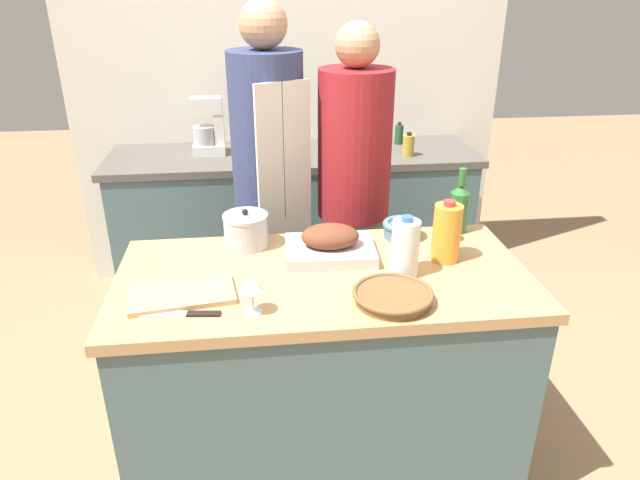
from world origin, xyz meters
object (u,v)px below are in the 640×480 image
object	(u,v)px
stock_pot	(246,230)
person_cook_aproned	(270,180)
mixing_bowl	(402,228)
juice_jug	(447,233)
wicker_basket	(393,296)
roasting_pan	(330,244)
wine_bottle_green	(459,207)
stand_mixer	(208,131)
condiment_bottle_short	(408,145)
condiment_bottle_extra	(399,134)
knife_chef	(180,314)
milk_jug	(405,248)
wine_glass_right	(449,218)
wine_glass_left	(252,285)
cutting_board	(182,295)
condiment_bottle_tall	(331,130)
person_cook_guest	(354,189)

from	to	relation	value
stock_pot	person_cook_aproned	xyz separation A→B (m)	(0.11, 0.49, 0.03)
mixing_bowl	juice_jug	distance (m)	0.25
wicker_basket	stock_pot	size ratio (longest dim) A/B	1.51
stock_pot	person_cook_aproned	size ratio (longest dim) A/B	0.10
stock_pot	mixing_bowl	bearing A→B (deg)	0.64
roasting_pan	person_cook_aproned	distance (m)	0.65
wine_bottle_green	stand_mixer	xyz separation A→B (m)	(-1.06, 1.17, 0.05)
wicker_basket	condiment_bottle_short	bearing A→B (deg)	73.66
stock_pot	stand_mixer	bearing A→B (deg)	99.74
condiment_bottle_extra	person_cook_aproned	xyz separation A→B (m)	(-0.81, -0.80, 0.01)
knife_chef	wicker_basket	bearing A→B (deg)	0.09
roasting_pan	milk_jug	bearing A→B (deg)	-35.55
juice_jug	wine_glass_right	size ratio (longest dim) A/B	1.80
wicker_basket	mixing_bowl	xyz separation A→B (m)	(0.15, 0.49, 0.02)
milk_jug	wine_bottle_green	world-z (taller)	wine_bottle_green
condiment_bottle_short	person_cook_aproned	world-z (taller)	person_cook_aproned
wine_glass_right	condiment_bottle_extra	xyz separation A→B (m)	(0.13, 1.33, -0.01)
juice_jug	wine_glass_left	xyz separation A→B (m)	(-0.70, -0.29, -0.01)
cutting_board	condiment_bottle_tall	size ratio (longest dim) A/B	1.93
wine_glass_left	condiment_bottle_short	size ratio (longest dim) A/B	0.96
juice_jug	condiment_bottle_short	size ratio (longest dim) A/B	1.72
wine_glass_left	wine_bottle_green	bearing A→B (deg)	32.39
milk_jug	person_cook_guest	world-z (taller)	person_cook_guest
wicker_basket	person_cook_aproned	distance (m)	1.04
person_cook_guest	wine_glass_right	bearing A→B (deg)	-54.13
cutting_board	condiment_bottle_tall	bearing A→B (deg)	67.06
juice_jug	roasting_pan	bearing A→B (deg)	169.52
person_cook_guest	condiment_bottle_extra	bearing A→B (deg)	69.62
roasting_pan	juice_jug	bearing A→B (deg)	-10.48
milk_jug	knife_chef	xyz separation A→B (m)	(-0.75, -0.18, -0.10)
milk_jug	stock_pot	bearing A→B (deg)	151.15
milk_jug	roasting_pan	bearing A→B (deg)	144.45
wicker_basket	stand_mixer	bearing A→B (deg)	111.75
roasting_pan	mixing_bowl	distance (m)	0.34
knife_chef	stock_pot	bearing A→B (deg)	66.80
stand_mixer	condiment_bottle_tall	world-z (taller)	stand_mixer
person_cook_guest	wicker_basket	bearing A→B (deg)	-85.48
cutting_board	condiment_bottle_extra	distance (m)	2.01
stock_pot	wine_bottle_green	world-z (taller)	wine_bottle_green
mixing_bowl	condiment_bottle_tall	world-z (taller)	condiment_bottle_tall
wicker_basket	milk_jug	bearing A→B (deg)	65.62
stock_pot	person_cook_guest	xyz separation A→B (m)	(0.50, 0.47, -0.02)
condiment_bottle_short	wine_glass_right	bearing A→B (deg)	-96.48
knife_chef	stand_mixer	xyz separation A→B (m)	(0.00, 1.69, 0.16)
person_cook_aproned	person_cook_guest	bearing A→B (deg)	-27.31
juice_jug	wine_glass_right	world-z (taller)	juice_jug
wine_glass_right	milk_jug	bearing A→B (deg)	-133.01
juice_jug	condiment_bottle_extra	bearing A→B (deg)	82.62
knife_chef	person_cook_guest	xyz separation A→B (m)	(0.71, 0.95, 0.04)
mixing_bowl	wine_bottle_green	distance (m)	0.25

